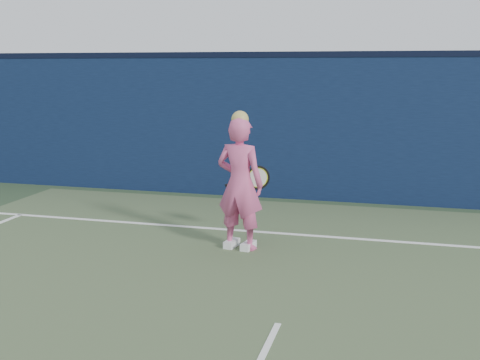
# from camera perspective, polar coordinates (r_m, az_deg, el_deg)

# --- Properties ---
(backstop_wall) EXTENTS (24.00, 0.40, 2.50)m
(backstop_wall) POSITION_cam_1_polar(r_m,az_deg,el_deg) (10.73, 9.48, 4.71)
(backstop_wall) COLOR #0C1834
(backstop_wall) RESTS_ON ground
(wall_cap) EXTENTS (24.00, 0.42, 0.10)m
(wall_cap) POSITION_cam_1_polar(r_m,az_deg,el_deg) (10.67, 9.70, 11.67)
(wall_cap) COLOR black
(wall_cap) RESTS_ON backstop_wall
(player) EXTENTS (0.69, 0.51, 1.80)m
(player) POSITION_cam_1_polar(r_m,az_deg,el_deg) (7.72, -0.00, -0.34)
(player) COLOR #D45288
(player) RESTS_ON ground
(racket) EXTENTS (0.62, 0.19, 0.33)m
(racket) POSITION_cam_1_polar(r_m,az_deg,el_deg) (8.16, 1.49, 0.17)
(racket) COLOR black
(racket) RESTS_ON ground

